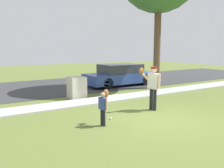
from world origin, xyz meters
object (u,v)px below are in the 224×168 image
baseball (111,119)px  parked_wagon_blue (120,75)px  utility_cabinet (77,87)px  person_child (104,103)px  person_adult (152,83)px

baseball → parked_wagon_blue: parked_wagon_blue is taller
utility_cabinet → parked_wagon_blue: parked_wagon_blue is taller
person_child → parked_wagon_blue: parked_wagon_blue is taller
baseball → utility_cabinet: size_ratio=0.07×
person_adult → baseball: (-1.99, -0.20, -1.00)m
person_adult → utility_cabinet: size_ratio=1.65×
person_child → baseball: 0.89m
person_child → parked_wagon_blue: (4.84, 6.18, -0.04)m
person_adult → baseball: bearing=-7.5°
person_child → utility_cabinet: (1.00, 4.20, -0.20)m
utility_cabinet → parked_wagon_blue: 4.33m
person_adult → baseball: size_ratio=22.45×
person_adult → person_child: person_adult is taller
baseball → utility_cabinet: 3.91m
person_child → utility_cabinet: 4.32m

